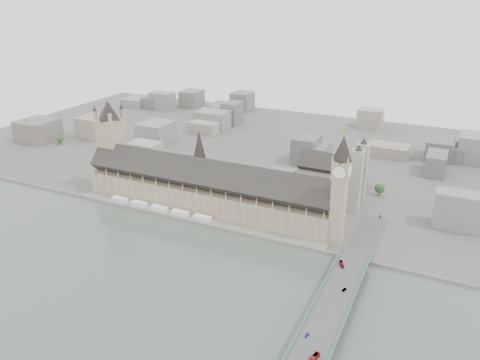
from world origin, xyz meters
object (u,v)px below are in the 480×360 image
at_px(westminster_bridge, 334,305).
at_px(car_blue, 307,335).
at_px(elizabeth_tower, 340,183).
at_px(westminster_abbey, 333,179).
at_px(palace_of_westminster, 206,189).
at_px(car_approach, 380,217).
at_px(red_bus_south, 313,358).
at_px(car_silver, 344,290).
at_px(red_bus_north, 342,264).
at_px(victoria_tower, 112,141).

bearing_deg(westminster_bridge, car_blue, -97.78).
bearing_deg(elizabeth_tower, westminster_abbey, 107.29).
height_order(palace_of_westminster, car_approach, palace_of_westminster).
xyz_separation_m(red_bus_south, car_silver, (-0.14, 75.32, -0.83)).
bearing_deg(red_bus_north, red_bus_south, -108.67).
xyz_separation_m(elizabeth_tower, westminster_bridge, (24.00, -95.50, -52.96)).
bearing_deg(red_bus_south, car_blue, 132.58).
bearing_deg(red_bus_south, westminster_abbey, 117.02).
distance_m(red_bus_south, car_approach, 204.49).
height_order(victoria_tower, car_blue, victoria_tower).
bearing_deg(red_bus_north, westminster_abbey, 84.10).
height_order(westminster_abbey, car_silver, westminster_abbey).
xyz_separation_m(palace_of_westminster, westminster_abbey, (110.92, 75.30, 2.38)).
bearing_deg(victoria_tower, red_bus_south, -31.40).
bearing_deg(car_approach, westminster_abbey, 127.80).
xyz_separation_m(red_bus_north, car_silver, (9.79, -31.68, -0.57)).
bearing_deg(red_bus_north, elizabeth_tower, 85.43).
relative_size(car_silver, car_approach, 0.82).
bearing_deg(westminster_abbey, victoria_tower, -163.50).
bearing_deg(westminster_bridge, red_bus_south, -86.55).
distance_m(elizabeth_tower, westminster_abbey, 96.91).
distance_m(elizabeth_tower, car_approach, 73.12).
relative_size(palace_of_westminster, red_bus_south, 23.58).
xyz_separation_m(westminster_bridge, car_blue, (-6.00, -43.93, 5.83)).
bearing_deg(red_bus_north, palace_of_westminster, 134.24).
distance_m(westminster_bridge, car_silver, 14.90).
height_order(red_bus_south, car_approach, red_bus_south).
relative_size(red_bus_south, car_blue, 2.71).
xyz_separation_m(elizabeth_tower, red_bus_south, (27.74, -157.61, -46.27)).
height_order(palace_of_westminster, red_bus_north, palace_of_westminster).
bearing_deg(red_bus_north, westminster_bridge, -106.13).
height_order(red_bus_north, car_silver, red_bus_north).
distance_m(car_silver, car_approach, 129.18).
bearing_deg(car_silver, car_approach, 103.96).
xyz_separation_m(westminster_abbey, car_blue, (45.08, -226.43, -14.12)).
relative_size(westminster_abbey, red_bus_south, 6.05).
bearing_deg(westminster_abbey, car_approach, -34.83).
xyz_separation_m(palace_of_westminster, car_blue, (156.00, -151.13, -11.75)).
height_order(red_bus_north, car_approach, red_bus_north).
xyz_separation_m(red_bus_north, car_approach, (12.80, 97.47, -0.52)).
relative_size(westminster_abbey, car_silver, 15.19).
bearing_deg(car_approach, victoria_tower, 168.30).
bearing_deg(car_silver, car_blue, -84.25).
distance_m(palace_of_westminster, victoria_tower, 126.41).
bearing_deg(westminster_abbey, red_bus_south, -77.37).
bearing_deg(car_silver, red_bus_north, 122.47).
bearing_deg(red_bus_north, car_silver, -96.79).
distance_m(red_bus_south, car_blue, 20.64).
height_order(westminster_bridge, car_approach, car_approach).
distance_m(red_bus_north, car_blue, 88.83).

